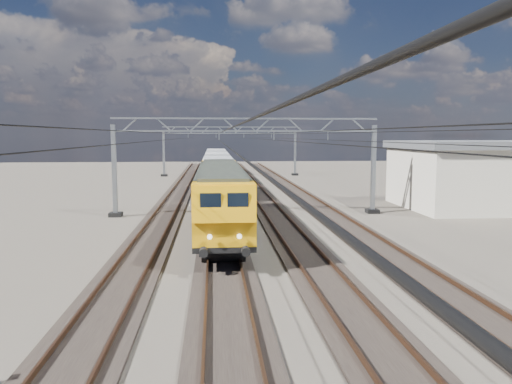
{
  "coord_description": "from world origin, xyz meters",
  "views": [
    {
      "loc": [
        -2.42,
        -32.33,
        5.82
      ],
      "look_at": [
        0.15,
        -2.27,
        2.4
      ],
      "focal_mm": 35.0,
      "sensor_mm": 36.0,
      "label": 1
    }
  ],
  "objects": [
    {
      "name": "track_outer_east",
      "position": [
        6.0,
        0.0,
        0.07
      ],
      "size": [
        2.6,
        140.0,
        0.3
      ],
      "color": "black",
      "rests_on": "ground"
    },
    {
      "name": "hopper_wagon_mid",
      "position": [
        -2.0,
        29.65,
        2.23
      ],
      "size": [
        3.38,
        13.0,
        3.25
      ],
      "color": "black",
      "rests_on": "ground"
    },
    {
      "name": "locomotive",
      "position": [
        -2.0,
        -2.25,
        2.33
      ],
      "size": [
        2.76,
        21.1,
        3.62
      ],
      "color": "black",
      "rests_on": "ground"
    },
    {
      "name": "track_loco",
      "position": [
        -2.0,
        0.0,
        0.07
      ],
      "size": [
        2.6,
        140.0,
        0.3
      ],
      "color": "black",
      "rests_on": "ground"
    },
    {
      "name": "ground",
      "position": [
        0.0,
        0.0,
        0.0
      ],
      "size": [
        160.0,
        160.0,
        0.0
      ],
      "primitive_type": "plane",
      "color": "#28241E",
      "rests_on": "ground"
    },
    {
      "name": "hopper_wagon_third",
      "position": [
        -2.0,
        43.85,
        2.23
      ],
      "size": [
        3.38,
        13.0,
        3.25
      ],
      "color": "black",
      "rests_on": "ground"
    },
    {
      "name": "catenary_gantry_far",
      "position": [
        0.0,
        40.0,
        3.91
      ],
      "size": [
        19.9,
        0.9,
        7.11
      ],
      "color": "gray",
      "rests_on": "ground"
    },
    {
      "name": "catenary_gantry_mid",
      "position": [
        0.0,
        4.0,
        3.91
      ],
      "size": [
        19.9,
        0.9,
        7.11
      ],
      "color": "gray",
      "rests_on": "ground"
    },
    {
      "name": "overhead_wires",
      "position": [
        0.0,
        8.0,
        5.75
      ],
      "size": [
        12.03,
        140.0,
        0.53
      ],
      "color": "black",
      "rests_on": "ground"
    },
    {
      "name": "hopper_wagon_lead",
      "position": [
        -2.0,
        15.45,
        2.23
      ],
      "size": [
        3.38,
        13.0,
        3.25
      ],
      "color": "black",
      "rests_on": "ground"
    },
    {
      "name": "track_outer_west",
      "position": [
        -6.0,
        0.0,
        0.07
      ],
      "size": [
        2.6,
        140.0,
        0.3
      ],
      "color": "black",
      "rests_on": "ground"
    },
    {
      "name": "track_inner_east",
      "position": [
        2.0,
        0.0,
        0.07
      ],
      "size": [
        2.6,
        140.0,
        0.3
      ],
      "color": "black",
      "rests_on": "ground"
    }
  ]
}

